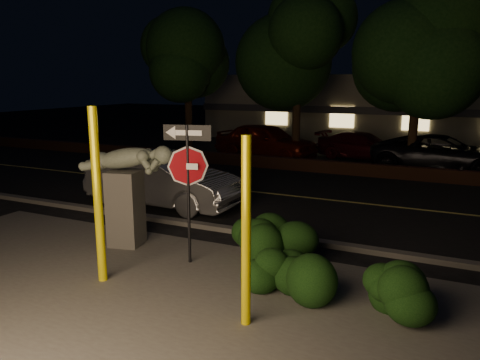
# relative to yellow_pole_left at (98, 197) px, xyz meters

# --- Properties ---
(ground) EXTENTS (90.00, 90.00, 0.00)m
(ground) POSITION_rel_yellow_pole_left_xyz_m (1.62, 10.67, -1.61)
(ground) COLOR black
(ground) RESTS_ON ground
(patio) EXTENTS (14.00, 6.00, 0.02)m
(patio) POSITION_rel_yellow_pole_left_xyz_m (1.62, -0.33, -1.60)
(patio) COLOR #4C4944
(patio) RESTS_ON ground
(road) EXTENTS (80.00, 8.00, 0.01)m
(road) POSITION_rel_yellow_pole_left_xyz_m (1.62, 7.67, -1.61)
(road) COLOR black
(road) RESTS_ON ground
(lane_marking) EXTENTS (80.00, 0.12, 0.00)m
(lane_marking) POSITION_rel_yellow_pole_left_xyz_m (1.62, 7.67, -1.59)
(lane_marking) COLOR #D0BE53
(lane_marking) RESTS_ON road
(curb) EXTENTS (80.00, 0.25, 0.12)m
(curb) POSITION_rel_yellow_pole_left_xyz_m (1.62, 3.57, -1.55)
(curb) COLOR #4C4944
(curb) RESTS_ON ground
(brick_wall) EXTENTS (40.00, 0.35, 0.50)m
(brick_wall) POSITION_rel_yellow_pole_left_xyz_m (1.62, 11.97, -1.36)
(brick_wall) COLOR #402314
(brick_wall) RESTS_ON ground
(parking_lot) EXTENTS (40.00, 12.00, 0.01)m
(parking_lot) POSITION_rel_yellow_pole_left_xyz_m (1.62, 17.67, -1.61)
(parking_lot) COLOR black
(parking_lot) RESTS_ON ground
(building) EXTENTS (22.00, 10.20, 4.00)m
(building) POSITION_rel_yellow_pole_left_xyz_m (1.62, 25.66, 0.39)
(building) COLOR #6A6455
(building) RESTS_ON ground
(tree_far_a) EXTENTS (4.60, 4.60, 7.43)m
(tree_far_a) POSITION_rel_yellow_pole_left_xyz_m (-6.38, 13.67, 3.73)
(tree_far_a) COLOR black
(tree_far_a) RESTS_ON ground
(tree_far_b) EXTENTS (5.20, 5.20, 8.41)m
(tree_far_b) POSITION_rel_yellow_pole_left_xyz_m (-0.88, 13.87, 4.44)
(tree_far_b) COLOR black
(tree_far_b) RESTS_ON ground
(tree_far_c) EXTENTS (4.80, 4.80, 7.84)m
(tree_far_c) POSITION_rel_yellow_pole_left_xyz_m (4.12, 13.47, 4.05)
(tree_far_c) COLOR black
(tree_far_c) RESTS_ON ground
(yellow_pole_left) EXTENTS (0.16, 0.16, 3.23)m
(yellow_pole_left) POSITION_rel_yellow_pole_left_xyz_m (0.00, 0.00, 0.00)
(yellow_pole_left) COLOR #FDE80A
(yellow_pole_left) RESTS_ON ground
(yellow_pole_right) EXTENTS (0.15, 0.15, 2.91)m
(yellow_pole_right) POSITION_rel_yellow_pole_left_xyz_m (3.07, -0.32, -0.16)
(yellow_pole_right) COLOR #FCE005
(yellow_pole_right) RESTS_ON ground
(signpost) EXTENTS (0.93, 0.26, 2.82)m
(signpost) POSITION_rel_yellow_pole_left_xyz_m (1.02, 1.44, 0.39)
(signpost) COLOR black
(signpost) RESTS_ON ground
(sculpture) EXTENTS (2.15, 1.01, 2.29)m
(sculpture) POSITION_rel_yellow_pole_left_xyz_m (-0.78, 1.76, -0.20)
(sculpture) COLOR #4C4944
(sculpture) RESTS_ON ground
(hedge_center) EXTENTS (2.18, 1.46, 1.04)m
(hedge_center) POSITION_rel_yellow_pole_left_xyz_m (2.57, 2.21, -1.09)
(hedge_center) COLOR black
(hedge_center) RESTS_ON ground
(hedge_right) EXTENTS (1.79, 1.29, 1.05)m
(hedge_right) POSITION_rel_yellow_pole_left_xyz_m (3.27, 0.98, -1.09)
(hedge_right) COLOR black
(hedge_right) RESTS_ON ground
(hedge_far_right) EXTENTS (1.44, 0.96, 0.96)m
(hedge_far_right) POSITION_rel_yellow_pole_left_xyz_m (5.23, 0.88, -1.13)
(hedge_far_right) COLOR black
(hedge_far_right) RESTS_ON ground
(silver_sedan) EXTENTS (4.86, 1.89, 1.58)m
(silver_sedan) POSITION_rel_yellow_pole_left_xyz_m (-2.03, 4.96, -0.82)
(silver_sedan) COLOR #B9BABE
(silver_sedan) RESTS_ON ground
(parked_car_red) EXTENTS (5.22, 2.76, 1.69)m
(parked_car_red) POSITION_rel_yellow_pole_left_xyz_m (-2.49, 14.23, -0.77)
(parked_car_red) COLOR maroon
(parked_car_red) RESTS_ON ground
(parked_car_darkred) EXTENTS (4.56, 2.35, 1.27)m
(parked_car_darkred) POSITION_rel_yellow_pole_left_xyz_m (1.74, 15.99, -0.98)
(parked_car_darkred) COLOR #410A11
(parked_car_darkred) RESTS_ON ground
(parked_car_dark) EXTENTS (5.56, 2.79, 1.51)m
(parked_car_dark) POSITION_rel_yellow_pole_left_xyz_m (5.22, 14.08, -0.86)
(parked_car_dark) COLOR black
(parked_car_dark) RESTS_ON ground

